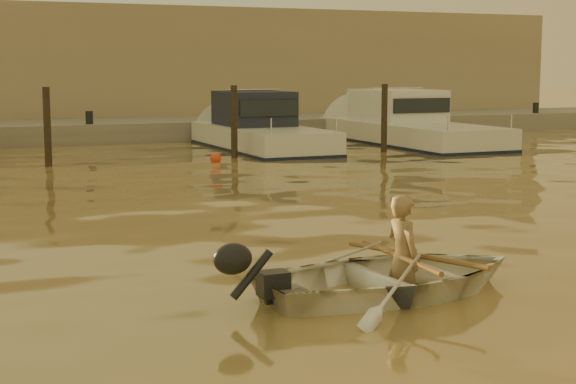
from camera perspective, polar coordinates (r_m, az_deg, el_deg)
name	(u,v)px	position (r m, az deg, el deg)	size (l,w,h in m)	color
ground_plane	(246,291)	(9.94, -2.74, -6.40)	(160.00, 160.00, 0.00)	olive
dinghy	(395,276)	(9.81, 6.93, -5.43)	(2.23, 3.12, 0.65)	white
person	(403,258)	(9.82, 7.44, -4.23)	(0.51, 0.34, 1.41)	olive
outboard_motor	(272,284)	(9.08, -1.07, -5.97)	(0.90, 0.40, 0.70)	black
oar_port	(414,255)	(9.90, 8.17, -4.04)	(0.06, 0.06, 2.10)	brown
oar_starboard	(399,257)	(9.79, 7.20, -4.16)	(0.06, 0.06, 2.10)	brown
moored_boat_4	(262,129)	(26.95, -1.72, 4.10)	(2.43, 7.43, 1.75)	silver
moored_boat_5	(409,125)	(29.25, 7.84, 4.34)	(2.73, 8.98, 1.75)	silver
piling_2	(47,131)	(23.10, -15.29, 3.85)	(0.18, 0.18, 2.20)	#2D2319
piling_3	(234,126)	(24.29, -3.50, 4.31)	(0.18, 0.18, 2.20)	#2D2319
piling_4	(384,122)	(26.24, 6.24, 4.55)	(0.18, 0.18, 2.20)	#2D2319
fender_d	(216,158)	(23.46, -4.70, 2.20)	(0.30, 0.30, 0.30)	red
fender_e	(316,153)	(24.70, 1.85, 2.52)	(0.30, 0.30, 0.30)	silver
quay	(21,138)	(30.80, -16.86, 3.37)	(52.00, 4.00, 1.00)	gray
waterfront_building	(2,70)	(36.18, -17.99, 7.54)	(46.00, 7.00, 4.80)	#9E8466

